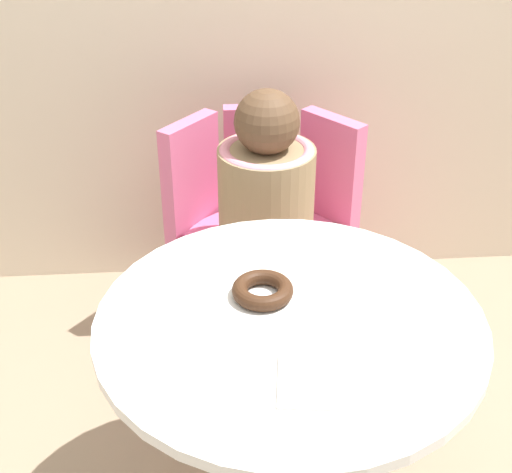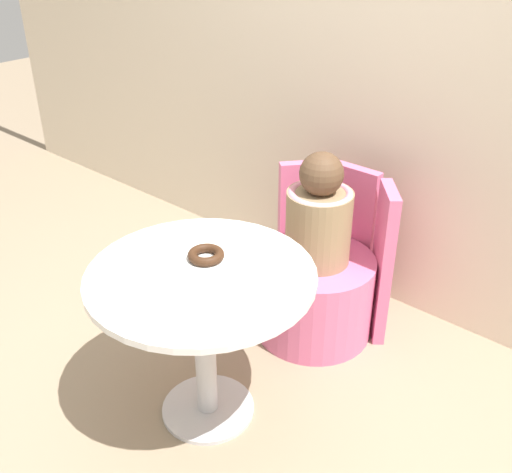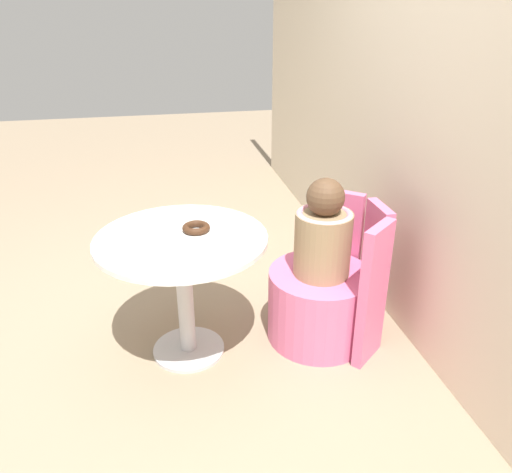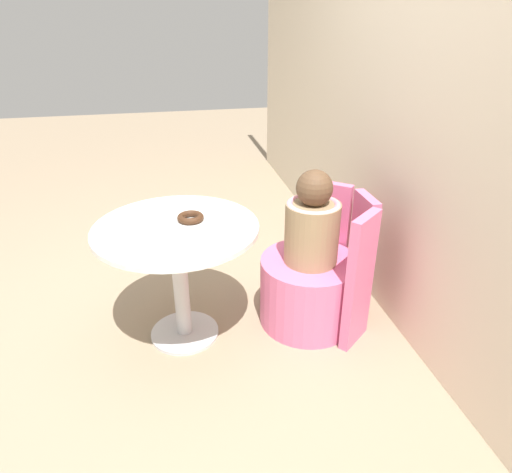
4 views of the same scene
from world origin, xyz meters
name	(u,v)px [view 2 (image 2 of 4)]	position (x,y,z in m)	size (l,w,h in m)	color
ground_plane	(228,413)	(0.00, 0.00, 0.00)	(12.00, 12.00, 0.00)	gray
back_wall	(407,49)	(0.00, 1.13, 1.20)	(6.00, 0.06, 2.40)	beige
round_table	(203,304)	(-0.07, -0.04, 0.51)	(0.79, 0.79, 0.64)	silver
tub_chair	(314,295)	(-0.06, 0.64, 0.19)	(0.52, 0.52, 0.38)	#DB6693
booth_backrest	(344,244)	(-0.06, 0.86, 0.36)	(0.62, 0.23, 0.72)	#DB6693
child_figure	(319,215)	(-0.06, 0.64, 0.59)	(0.28, 0.28, 0.49)	#937A56
donut	(206,255)	(-0.12, 0.04, 0.66)	(0.13, 0.13, 0.03)	#3D2314
paper_napkin	(164,300)	(-0.04, -0.23, 0.64)	(0.16, 0.16, 0.01)	white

